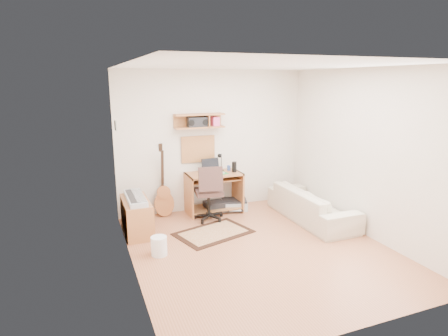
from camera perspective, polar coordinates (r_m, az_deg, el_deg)
name	(u,v)px	position (r m, az deg, el deg)	size (l,w,h in m)	color
floor	(260,249)	(5.65, 5.43, -12.16)	(3.60, 4.00, 0.01)	#B06D49
ceiling	(264,65)	(5.11, 6.09, 15.33)	(3.60, 4.00, 0.01)	white
back_wall	(213,141)	(7.04, -1.70, 4.15)	(3.60, 0.01, 2.60)	silver
left_wall	(129,174)	(4.70, -14.27, -0.86)	(0.01, 4.00, 2.60)	silver
right_wall	(365,153)	(6.24, 20.68, 2.12)	(0.01, 4.00, 2.60)	silver
wall_shelf	(199,121)	(6.77, -3.76, 7.18)	(0.90, 0.25, 0.26)	#B4703F
cork_board	(198,149)	(6.94, -3.96, 2.90)	(0.64, 0.03, 0.49)	#AC7A56
wall_photo	(116,126)	(6.10, -16.17, 6.21)	(0.02, 0.20, 0.15)	#4C8CBF
desk	(214,193)	(6.96, -1.55, -3.78)	(1.00, 0.55, 0.75)	#B4703F
laptop	(213,166)	(6.80, -1.64, 0.25)	(0.35, 0.35, 0.26)	silver
speaker	(234,167)	(6.93, 1.57, 0.18)	(0.09, 0.09, 0.19)	black
desk_lamp	(221,162)	(7.02, -0.41, 0.94)	(0.11, 0.11, 0.33)	black
pencil_cup	(229,168)	(7.06, 0.73, 0.01)	(0.07, 0.07, 0.09)	#35529F
boombox	(197,122)	(6.75, -4.11, 6.99)	(0.35, 0.16, 0.18)	black
rug	(213,233)	(6.14, -1.61, -9.81)	(1.16, 0.78, 0.02)	#C7B385
task_chair	(209,192)	(6.56, -2.36, -3.67)	(0.52, 0.52, 1.01)	#3C2823
cabinet	(136,216)	(6.23, -13.18, -7.20)	(0.40, 0.90, 0.55)	#B4703F
music_keyboard	(135,198)	(6.13, -13.34, -4.46)	(0.27, 0.85, 0.07)	#B2B5BA
guitar	(163,181)	(6.77, -9.21, -1.92)	(0.35, 0.22, 1.32)	#AF6435
waste_basket	(159,246)	(5.46, -9.86, -11.61)	(0.23, 0.23, 0.27)	white
printer	(234,205)	(7.20, 1.56, -5.61)	(0.48, 0.37, 0.18)	#A5A8AA
sofa	(312,200)	(6.76, 13.21, -4.69)	(1.89, 0.55, 0.74)	beige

